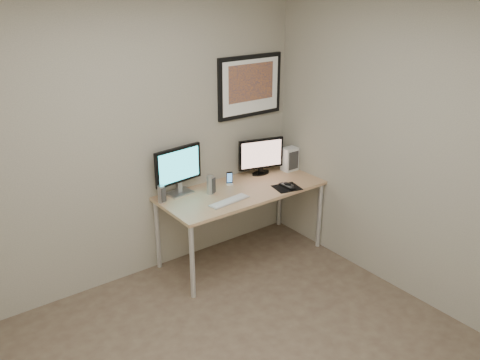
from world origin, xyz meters
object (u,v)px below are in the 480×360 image
Objects in this scene: speaker_left at (161,194)px; keyboard at (229,201)px; speaker_right at (211,185)px; monitor_large at (178,169)px; monitor_tv at (261,155)px; fan_unit at (290,159)px; phone_dock at (229,178)px; framed_art at (250,86)px; desk at (242,195)px.

keyboard is at bearing -45.10° from speaker_left.
speaker_right is at bearing -21.64° from speaker_left.
monitor_large reaches higher than monitor_tv.
fan_unit is at bearing -12.33° from speaker_left.
monitor_tv reaches higher than phone_dock.
monitor_tv is 3.59× the size of phone_dock.
keyboard is 1.02m from fan_unit.
fan_unit is at bearing -21.07° from speaker_right.
monitor_tv is at bearing 28.19° from phone_dock.
monitor_tv is at bearing -69.66° from framed_art.
speaker_left is at bearing -164.28° from monitor_tv.
speaker_right is at bearing -42.66° from monitor_large.
speaker_right is 1.01m from fan_unit.
framed_art is 1.19m from keyboard.
speaker_right is 0.43× the size of keyboard.
speaker_left is 0.61m from keyboard.
phone_dock is at bearing -159.75° from monitor_tv.
desk is 0.21m from phone_dock.
desk is 2.13× the size of framed_art.
keyboard is (-0.61, -0.50, -0.88)m from framed_art.
speaker_left reaches higher than keyboard.
speaker_right is at bearing 163.52° from desk.
keyboard is (0.27, -0.43, -0.24)m from monitor_large.
monitor_tv is at bearing 27.09° from desk.
monitor_large is (-0.53, 0.26, 0.32)m from desk.
keyboard is at bearing -103.01° from phone_dock.
monitor_large is (-0.88, -0.07, -0.64)m from framed_art.
speaker_right is at bearing -159.30° from framed_art.
fan_unit is (0.36, -0.22, -0.77)m from framed_art.
framed_art is at bearing -1.90° from monitor_large.
speaker_left is 0.73m from phone_dock.
monitor_large is 0.55m from phone_dock.
desk is at bearing -32.60° from monitor_large.
fan_unit is at bearing -0.91° from monitor_tv.
speaker_right is at bearing -141.45° from phone_dock.
phone_dock is (-0.38, -0.17, -0.83)m from framed_art.
desk is 0.74m from fan_unit.
framed_art is at bearing 43.46° from desk.
speaker_left is (-0.23, -0.07, -0.17)m from monitor_large.
phone_dock is at bearing 175.86° from fan_unit.
phone_dock is (0.27, 0.08, -0.02)m from speaker_right.
monitor_tv is at bearing -13.14° from speaker_right.
monitor_large is at bearing 121.35° from speaker_right.
phone_dock reaches higher than desk.
fan_unit reaches higher than phone_dock.
fan_unit reaches higher than speaker_left.
framed_art is (0.35, 0.33, 0.96)m from desk.
speaker_left is at bearing 137.57° from keyboard.
framed_art reaches higher than speaker_right.
fan_unit is (0.71, 0.11, 0.19)m from desk.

